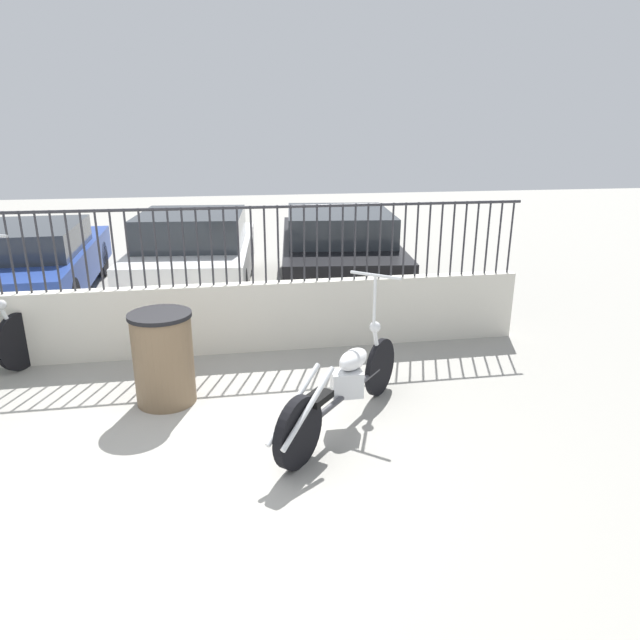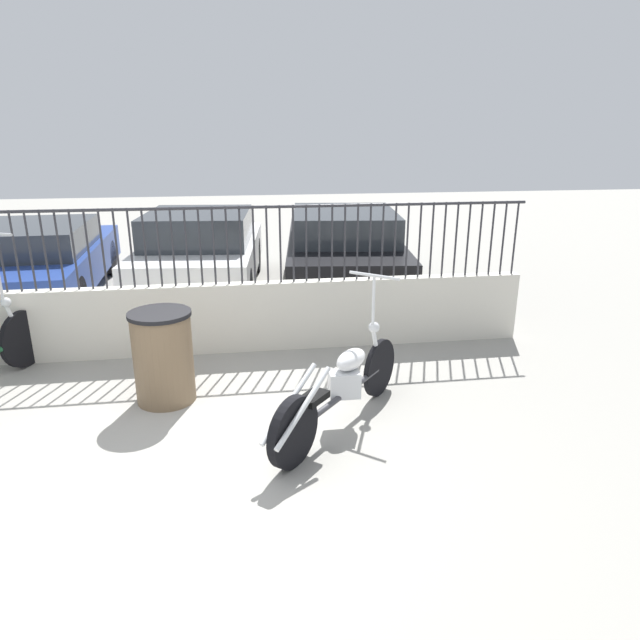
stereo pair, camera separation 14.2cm
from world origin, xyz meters
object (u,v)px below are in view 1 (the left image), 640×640
at_px(car_white, 195,251).
at_px(car_black, 338,250).
at_px(motorcycle_dark_grey, 339,390).
at_px(car_blue, 31,261).
at_px(trash_bin, 163,358).

bearing_deg(car_white, car_black, -95.30).
distance_m(motorcycle_dark_grey, car_black, 4.70).
bearing_deg(car_blue, motorcycle_dark_grey, -143.31).
xyz_separation_m(motorcycle_dark_grey, car_white, (-1.42, 5.05, 0.28)).
relative_size(motorcycle_dark_grey, car_black, 0.38).
height_order(motorcycle_dark_grey, car_blue, motorcycle_dark_grey).
xyz_separation_m(motorcycle_dark_grey, car_black, (0.92, 4.60, 0.30)).
xyz_separation_m(motorcycle_dark_grey, trash_bin, (-1.59, 0.84, 0.08)).
bearing_deg(car_white, car_blue, 98.12).
bearing_deg(motorcycle_dark_grey, car_black, 29.35).
relative_size(car_blue, car_black, 1.00).
relative_size(car_white, car_black, 0.91).
bearing_deg(car_blue, car_white, -89.46).
distance_m(car_blue, car_black, 4.88).
xyz_separation_m(trash_bin, car_white, (0.18, 4.20, 0.20)).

